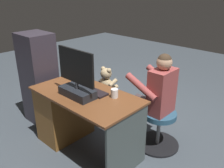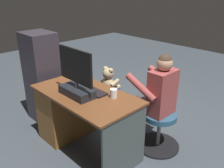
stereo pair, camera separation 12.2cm
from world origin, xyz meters
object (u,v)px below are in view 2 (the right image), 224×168
Objects in this scene: office_chair_teddy at (108,104)px; person at (155,94)px; monitor at (76,81)px; desk at (70,110)px; tv_remote at (72,86)px; teddy_bear at (109,80)px; keyboard at (91,90)px; cup at (114,93)px; computer_mouse at (75,83)px; visitor_chair at (159,129)px.

person reaches higher than office_chair_teddy.
desk is at bearing -17.48° from monitor.
tv_remote is at bearing 96.46° from office_chair_teddy.
office_chair_teddy is at bearing 90.00° from teddy_bear.
keyboard is 1.21× the size of teddy_bear.
cup is at bearing -166.67° from keyboard.
computer_mouse is 0.64× the size of tv_remote.
keyboard is 0.88× the size of office_chair_teddy.
office_chair_teddy is (0.29, -0.73, -0.64)m from monitor.
visitor_chair is (-0.27, -0.48, -0.52)m from cup.
visitor_chair is at bearing -169.96° from tv_remote.
tv_remote is 0.29× the size of visitor_chair.
desk is 0.65m from office_chair_teddy.
person reaches higher than computer_mouse.
person is (-0.18, -0.48, -0.11)m from cup.
cup is at bearing -171.89° from computer_mouse.
teddy_bear is 0.94m from visitor_chair.
desk is 2.98× the size of keyboard.
keyboard is at bearing 118.76° from teddy_bear.
monitor reaches higher than office_chair_teddy.
person reaches higher than tv_remote.
desk is 1.10m from visitor_chair.
desk is 2.61× the size of office_chair_teddy.
teddy_bear is (0.60, -0.49, -0.16)m from cup.
person is (-0.77, 0.01, 0.06)m from teddy_bear.
tv_remote is 0.31× the size of office_chair_teddy.
office_chair_teddy is at bearing 0.15° from person.
computer_mouse is at bearing 92.28° from office_chair_teddy.
tv_remote is at bearing -21.69° from monitor.
monitor is at bearing 51.68° from visitor_chair.
tv_remote is (-0.09, 0.01, 0.35)m from desk.
desk is at bearing 38.82° from person.
teddy_bear reaches higher than office_chair_teddy.
person is (-0.47, -0.55, -0.07)m from keyboard.
tv_remote is 0.67m from teddy_bear.
desk reaches higher than office_chair_teddy.
cup is at bearing 70.06° from person.
person is (-0.77, -0.00, 0.41)m from office_chair_teddy.
person is at bearing 179.28° from teddy_bear.
cup is at bearing -140.94° from monitor.
visitor_chair is 0.45× the size of person.
teddy_bear is at bearing -87.77° from computer_mouse.
visitor_chair is at bearing -146.30° from computer_mouse.
tv_remote is 0.96m from person.
office_chair_teddy is at bearing -60.73° from keyboard.
cup reaches higher than office_chair_teddy.
visitor_chair is at bearing 179.38° from teddy_bear.
cup is at bearing 140.46° from teddy_bear.
teddy_bear is (0.00, -0.01, 0.36)m from office_chair_teddy.
desk is 1.05m from person.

